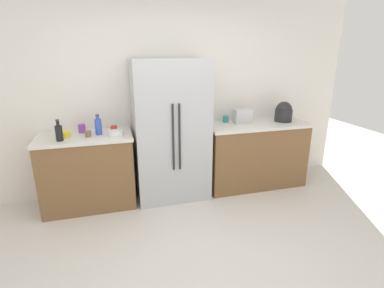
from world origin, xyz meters
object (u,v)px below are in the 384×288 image
object	(u,v)px
cup_b	(82,129)
bottle_b	(98,126)
bottle_a	(59,133)
toaster	(243,116)
rice_cooker	(284,112)
cup_c	(226,119)
bowl_a	(63,135)
cup_d	(114,129)
cup_a	(88,134)
bowl_b	(116,133)
refrigerator	(171,131)

from	to	relation	value
cup_b	bottle_b	bearing A→B (deg)	-36.34
bottle_a	toaster	bearing A→B (deg)	5.60
bottle_a	bottle_b	bearing A→B (deg)	20.07
rice_cooker	bottle_a	world-z (taller)	rice_cooker
cup_c	bowl_a	xyz separation A→B (m)	(-2.15, -0.19, -0.01)
bottle_a	bottle_b	world-z (taller)	bottle_a
toaster	cup_b	world-z (taller)	toaster
toaster	cup_d	bearing A→B (deg)	-179.16
cup_a	bottle_b	bearing A→B (deg)	29.99
cup_b	bowl_b	xyz separation A→B (m)	(0.40, -0.27, -0.02)
cup_d	bowl_b	world-z (taller)	cup_d
refrigerator	cup_a	size ratio (longest dim) A/B	23.08
cup_c	rice_cooker	bearing A→B (deg)	-11.64
refrigerator	cup_c	xyz separation A→B (m)	(0.85, 0.20, 0.07)
bottle_a	cup_a	distance (m)	0.32
toaster	bottle_b	size ratio (longest dim) A/B	1.02
rice_cooker	cup_b	distance (m)	2.79
refrigerator	cup_b	size ratio (longest dim) A/B	17.37
rice_cooker	cup_c	world-z (taller)	rice_cooker
toaster	cup_a	bearing A→B (deg)	-175.90
refrigerator	cup_c	world-z (taller)	refrigerator
rice_cooker	bottle_b	distance (m)	2.58
cup_c	cup_d	bearing A→B (deg)	-175.22
refrigerator	cup_b	distance (m)	1.12
refrigerator	cup_b	bearing A→B (deg)	171.58
bottle_a	cup_d	size ratio (longest dim) A/B	2.94
bottle_b	bowl_b	distance (m)	0.24
bottle_a	bottle_b	size ratio (longest dim) A/B	1.01
bowl_a	bowl_b	distance (m)	0.61
refrigerator	bottle_b	size ratio (longest dim) A/B	7.39
cup_a	cup_d	distance (m)	0.33
cup_b	bowl_a	bearing A→B (deg)	-140.89
toaster	cup_d	world-z (taller)	toaster
rice_cooker	bottle_a	bearing A→B (deg)	-176.81
cup_a	cup_d	bearing A→B (deg)	21.95
bowl_a	toaster	bearing A→B (deg)	2.17
cup_c	bottle_a	bearing A→B (deg)	-171.14
bottle_a	cup_d	xyz separation A→B (m)	(0.61, 0.21, -0.06)
toaster	cup_d	distance (m)	1.78
rice_cooker	bowl_b	distance (m)	2.39
bowl_a	rice_cooker	bearing A→B (deg)	0.44
bottle_a	cup_c	size ratio (longest dim) A/B	2.65
toaster	rice_cooker	distance (m)	0.62
bottle_a	bowl_b	world-z (taller)	bottle_a
cup_a	cup_d	xyz separation A→B (m)	(0.31, 0.12, 0.00)
rice_cooker	cup_b	bearing A→B (deg)	177.13
cup_b	bottle_a	bearing A→B (deg)	-125.93
toaster	refrigerator	bearing A→B (deg)	-175.11
bowl_a	cup_a	bearing A→B (deg)	-12.09
toaster	bottle_a	world-z (taller)	bottle_a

